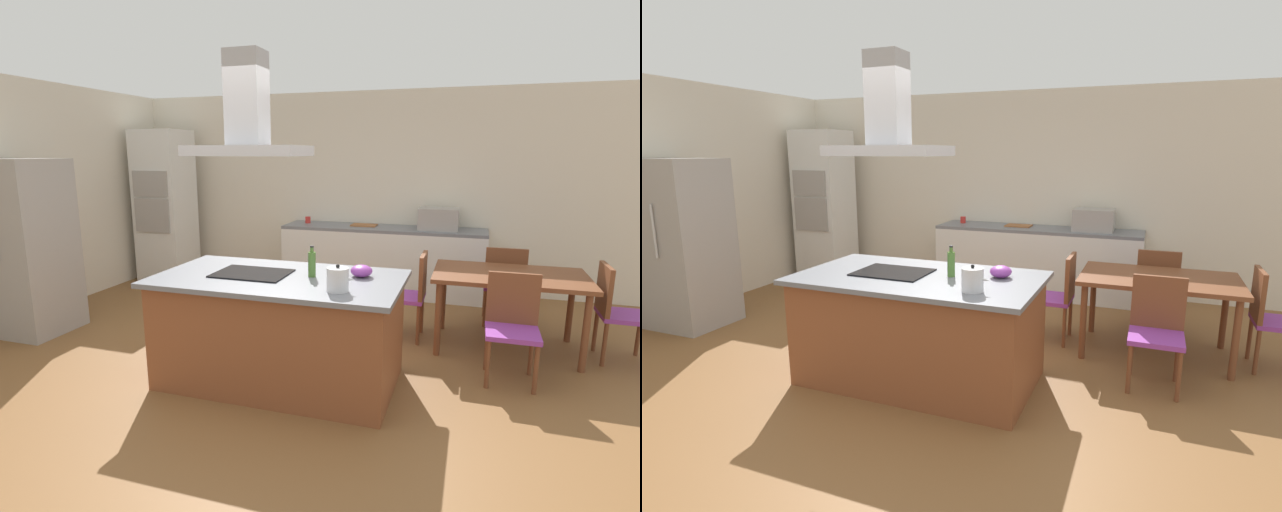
{
  "view_description": "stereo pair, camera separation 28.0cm",
  "coord_description": "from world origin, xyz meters",
  "views": [
    {
      "loc": [
        1.47,
        -3.52,
        1.87
      ],
      "look_at": [
        0.22,
        0.4,
        1.0
      ],
      "focal_mm": 27.31,
      "sensor_mm": 36.0,
      "label": 1
    },
    {
      "loc": [
        1.73,
        -3.43,
        1.87
      ],
      "look_at": [
        0.22,
        0.4,
        1.0
      ],
      "focal_mm": 27.31,
      "sensor_mm": 36.0,
      "label": 2
    }
  ],
  "objects": [
    {
      "name": "refrigerator",
      "position": [
        -2.98,
        0.3,
        0.91
      ],
      "size": [
        0.8,
        0.73,
        1.82
      ],
      "color": "#9E9993",
      "rests_on": "ground"
    },
    {
      "name": "chair_at_left_end",
      "position": [
        0.91,
        1.3,
        0.51
      ],
      "size": [
        0.42,
        0.42,
        0.89
      ],
      "color": "purple",
      "rests_on": "ground"
    },
    {
      "name": "chair_facing_island",
      "position": [
        1.83,
        0.63,
        0.51
      ],
      "size": [
        0.42,
        0.42,
        0.89
      ],
      "color": "purple",
      "rests_on": "ground"
    },
    {
      "name": "range_hood",
      "position": [
        -0.24,
        0.0,
        2.1
      ],
      "size": [
        0.9,
        0.55,
        0.78
      ],
      "color": "#ADADB2"
    },
    {
      "name": "back_counter",
      "position": [
        0.32,
        2.88,
        0.45
      ],
      "size": [
        2.69,
        0.62,
        0.9
      ],
      "color": "silver",
      "rests_on": "ground"
    },
    {
      "name": "countertop_microwave",
      "position": [
        1.04,
        2.88,
        1.04
      ],
      "size": [
        0.5,
        0.38,
        0.28
      ],
      "primitive_type": "cube",
      "color": "#9E9993",
      "rests_on": "back_counter"
    },
    {
      "name": "coffee_mug_red",
      "position": [
        -0.77,
        2.95,
        0.95
      ],
      "size": [
        0.08,
        0.08,
        0.09
      ],
      "primitive_type": "cylinder",
      "color": "red",
      "rests_on": "back_counter"
    },
    {
      "name": "olive_oil_bottle",
      "position": [
        0.26,
        0.07,
        1.01
      ],
      "size": [
        0.06,
        0.06,
        0.25
      ],
      "color": "#47722D",
      "rests_on": "kitchen_island"
    },
    {
      "name": "chair_at_right_end",
      "position": [
        2.74,
        1.3,
        0.51
      ],
      "size": [
        0.42,
        0.42,
        0.89
      ],
      "color": "purple",
      "rests_on": "ground"
    },
    {
      "name": "wall_back",
      "position": [
        0.0,
        3.25,
        1.35
      ],
      "size": [
        7.2,
        0.1,
        2.7
      ],
      "primitive_type": "cube",
      "color": "beige",
      "rests_on": "ground"
    },
    {
      "name": "mixing_bowl",
      "position": [
        0.64,
        0.18,
        0.95
      ],
      "size": [
        0.18,
        0.18,
        0.1
      ],
      "primitive_type": "ellipsoid",
      "color": "purple",
      "rests_on": "kitchen_island"
    },
    {
      "name": "wall_left",
      "position": [
        -3.45,
        1.0,
        1.35
      ],
      "size": [
        0.1,
        8.8,
        2.7
      ],
      "primitive_type": "cube",
      "color": "beige",
      "rests_on": "ground"
    },
    {
      "name": "kitchen_island",
      "position": [
        0.0,
        0.0,
        0.45
      ],
      "size": [
        1.99,
        1.1,
        0.9
      ],
      "color": "brown",
      "rests_on": "ground"
    },
    {
      "name": "chair_facing_back_wall",
      "position": [
        1.83,
        1.97,
        0.51
      ],
      "size": [
        0.42,
        0.42,
        0.89
      ],
      "color": "purple",
      "rests_on": "ground"
    },
    {
      "name": "cooktop",
      "position": [
        -0.24,
        0.0,
        0.91
      ],
      "size": [
        0.6,
        0.44,
        0.01
      ],
      "primitive_type": "cube",
      "color": "black",
      "rests_on": "kitchen_island"
    },
    {
      "name": "dining_table",
      "position": [
        1.83,
        1.3,
        0.67
      ],
      "size": [
        1.4,
        0.9,
        0.75
      ],
      "color": "brown",
      "rests_on": "ground"
    },
    {
      "name": "tea_kettle",
      "position": [
        0.57,
        -0.27,
        0.99
      ],
      "size": [
        0.21,
        0.16,
        0.2
      ],
      "color": "silver",
      "rests_on": "kitchen_island"
    },
    {
      "name": "wall_oven_stack",
      "position": [
        -2.9,
        2.65,
        1.1
      ],
      "size": [
        0.7,
        0.66,
        2.2
      ],
      "color": "silver",
      "rests_on": "ground"
    },
    {
      "name": "ground",
      "position": [
        0.0,
        1.5,
        0.0
      ],
      "size": [
        16.0,
        16.0,
        0.0
      ],
      "primitive_type": "plane",
      "color": "brown"
    },
    {
      "name": "cutting_board",
      "position": [
        0.05,
        2.93,
        0.91
      ],
      "size": [
        0.34,
        0.24,
        0.02
      ],
      "primitive_type": "cube",
      "color": "#995B33",
      "rests_on": "back_counter"
    }
  ]
}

